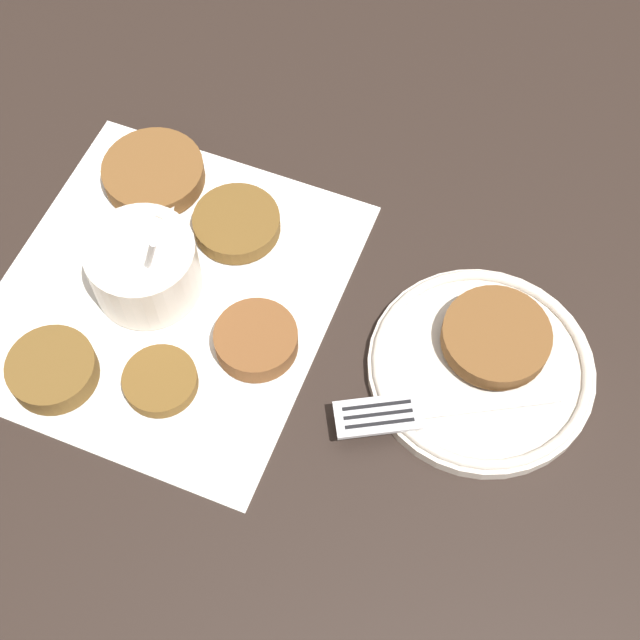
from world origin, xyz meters
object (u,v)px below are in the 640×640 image
Objects in this scene: sauce_bowl at (145,268)px; fork at (423,410)px; fritter_on_plate at (496,337)px; serving_plate at (481,367)px.

fork is (-0.01, -0.24, -0.01)m from sauce_bowl.
fritter_on_plate is (0.07, -0.27, -0.00)m from sauce_bowl.
sauce_bowl is at bearing 104.23° from fritter_on_plate.
fritter_on_plate is 0.55× the size of fork.
sauce_bowl is at bearing 87.79° from fork.
serving_plate is at bearing -79.85° from sauce_bowl.
fritter_on_plate reaches higher than serving_plate.
sauce_bowl reaches higher than fritter_on_plate.
serving_plate is (0.05, -0.27, -0.02)m from sauce_bowl.
fork is at bearing -92.21° from sauce_bowl.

